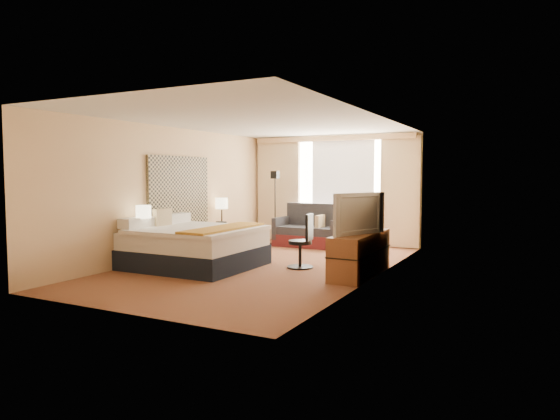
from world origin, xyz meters
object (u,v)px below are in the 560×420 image
at_px(nightstand_right, 222,236).
at_px(bed, 194,246).
at_px(loveseat, 311,232).
at_px(lamp_right, 222,204).
at_px(media_dresser, 360,254).
at_px(nightstand_left, 144,251).
at_px(lamp_left, 143,212).
at_px(television, 354,213).
at_px(desk_chair, 303,244).
at_px(floor_lamp, 275,193).

bearing_deg(nightstand_right, bed, -68.94).
bearing_deg(bed, loveseat, 76.55).
xyz_separation_m(loveseat, lamp_right, (-1.65, -1.23, 0.68)).
bearing_deg(loveseat, lamp_right, -142.84).
bearing_deg(media_dresser, nightstand_left, -164.16).
bearing_deg(lamp_left, television, 14.27).
distance_m(nightstand_left, television, 3.83).
xyz_separation_m(bed, desk_chair, (1.79, 0.78, 0.05)).
bearing_deg(nightstand_right, media_dresser, -21.40).
xyz_separation_m(floor_lamp, desk_chair, (1.88, -2.50, -0.80)).
xyz_separation_m(nightstand_left, nightstand_right, (0.00, 2.50, 0.00)).
bearing_deg(loveseat, lamp_left, -111.87).
height_order(media_dresser, lamp_right, lamp_right).
relative_size(bed, television, 1.82).
xyz_separation_m(floor_lamp, lamp_left, (-0.68, -3.73, -0.25)).
relative_size(nightstand_right, television, 0.47).
distance_m(nightstand_left, loveseat, 4.10).
bearing_deg(lamp_right, bed, -68.46).
distance_m(floor_lamp, lamp_left, 3.80).
bearing_deg(lamp_left, bed, 30.53).
height_order(media_dresser, television, television).
bearing_deg(media_dresser, loveseat, 127.51).
height_order(nightstand_right, loveseat, loveseat).
distance_m(lamp_left, lamp_right, 2.59).
bearing_deg(loveseat, floor_lamp, -173.90).
height_order(lamp_left, lamp_right, lamp_right).
distance_m(media_dresser, loveseat, 3.43).
bearing_deg(nightstand_left, media_dresser, 15.84).
distance_m(bed, lamp_left, 1.08).
bearing_deg(floor_lamp, nightstand_right, -121.40).
bearing_deg(media_dresser, floor_lamp, 138.57).
bearing_deg(desk_chair, lamp_right, 143.50).
height_order(bed, floor_lamp, floor_lamp).
xyz_separation_m(bed, loveseat, (0.81, 3.37, -0.05)).
bearing_deg(lamp_right, television, -24.42).
distance_m(nightstand_right, loveseat, 2.05).
height_order(bed, loveseat, bed).
distance_m(media_dresser, lamp_right, 4.07).
bearing_deg(lamp_left, media_dresser, 16.76).
bearing_deg(desk_chair, loveseat, 101.58).
distance_m(bed, loveseat, 3.46).
bearing_deg(nightstand_left, desk_chair, 24.49).
xyz_separation_m(media_dresser, bed, (-2.89, -0.65, 0.03)).
bearing_deg(floor_lamp, media_dresser, -41.43).
xyz_separation_m(media_dresser, lamp_right, (-3.74, 1.49, 0.65)).
bearing_deg(media_dresser, nightstand_right, 158.60).
relative_size(nightstand_left, desk_chair, 0.57).
bearing_deg(loveseat, desk_chair, -68.64).
height_order(nightstand_right, television, television).
bearing_deg(loveseat, bed, -102.96).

